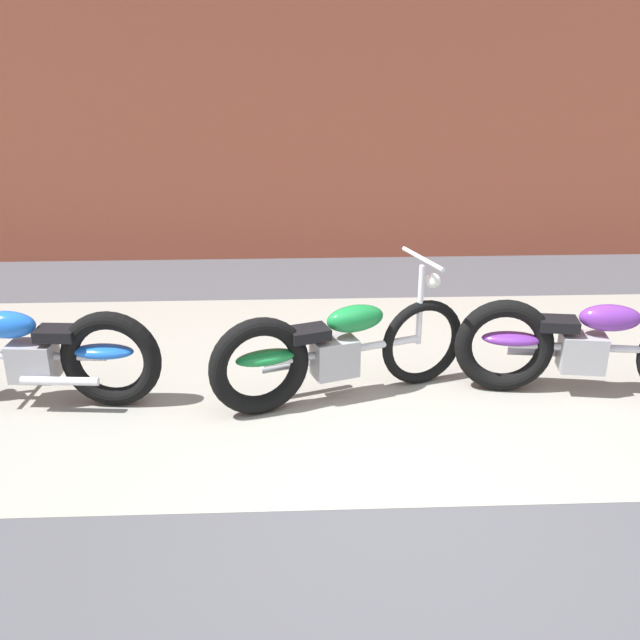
# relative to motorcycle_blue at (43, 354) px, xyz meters

# --- Properties ---
(ground_plane) EXTENTS (80.00, 80.00, 0.00)m
(ground_plane) POSITION_rel_motorcycle_blue_xyz_m (2.39, -1.36, -0.40)
(ground_plane) COLOR #47474C
(sidewalk_slab) EXTENTS (36.00, 3.50, 0.01)m
(sidewalk_slab) POSITION_rel_motorcycle_blue_xyz_m (2.39, 0.39, -0.40)
(sidewalk_slab) COLOR gray
(sidewalk_slab) RESTS_ON ground
(brick_building_wall) EXTENTS (36.00, 0.50, 5.68)m
(brick_building_wall) POSITION_rel_motorcycle_blue_xyz_m (2.39, 3.84, 2.44)
(brick_building_wall) COLOR brown
(brick_building_wall) RESTS_ON ground
(motorcycle_blue) EXTENTS (2.01, 0.58, 1.03)m
(motorcycle_blue) POSITION_rel_motorcycle_blue_xyz_m (0.00, 0.00, 0.00)
(motorcycle_blue) COLOR black
(motorcycle_blue) RESTS_ON ground
(motorcycle_green) EXTENTS (1.93, 0.87, 1.03)m
(motorcycle_green) POSITION_rel_motorcycle_blue_xyz_m (2.02, -0.04, 0.00)
(motorcycle_green) COLOR black
(motorcycle_green) RESTS_ON ground
(motorcycle_purple) EXTENTS (2.00, 0.64, 1.03)m
(motorcycle_purple) POSITION_rel_motorcycle_blue_xyz_m (3.86, 0.01, 0.00)
(motorcycle_purple) COLOR black
(motorcycle_purple) RESTS_ON ground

